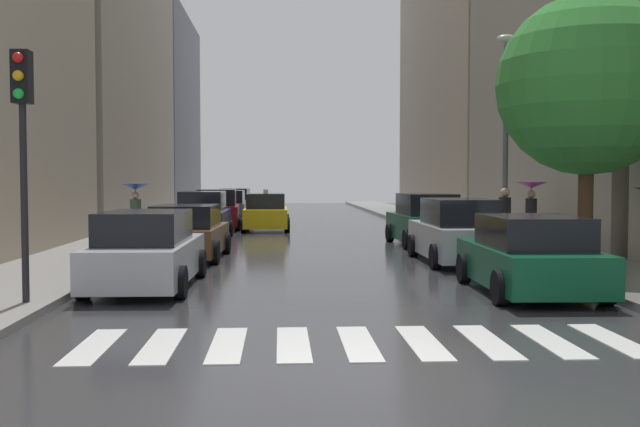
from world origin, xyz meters
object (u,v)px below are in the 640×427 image
object	(u,v)px
parked_car_left_nearest	(147,252)
parked_car_left_third	(203,217)
parked_car_right_nearest	(530,257)
lamp_post_right	(506,125)
taxi_midroad	(266,213)
traffic_light_left_corner	(22,119)
street_tree_right	(587,86)
parked_car_left_second	(187,233)
parked_car_right_third	(425,221)
parked_car_left_fifth	(229,207)
parked_car_left_sixth	(235,203)
parked_car_right_second	(458,233)
pedestrian_foreground	(531,199)
pedestrian_far_side	(505,218)
pedestrian_near_tree	(136,201)
parked_car_left_fourth	(217,211)

from	to	relation	value
parked_car_left_nearest	parked_car_left_third	size ratio (longest dim) A/B	1.13
parked_car_right_nearest	lamp_post_right	size ratio (longest dim) A/B	0.70
taxi_midroad	traffic_light_left_corner	distance (m)	20.30
traffic_light_left_corner	taxi_midroad	bearing A→B (deg)	79.26
street_tree_right	lamp_post_right	distance (m)	4.10
parked_car_left_second	parked_car_right_third	distance (m)	8.56
parked_car_left_third	traffic_light_left_corner	xyz separation A→B (m)	(-1.50, -15.00, 2.45)
parked_car_left_third	parked_car_left_fifth	size ratio (longest dim) A/B	1.03
parked_car_left_sixth	lamp_post_right	bearing A→B (deg)	-156.23
parked_car_left_sixth	parked_car_right_nearest	distance (m)	32.58
parked_car_left_third	parked_car_right_second	size ratio (longest dim) A/B	0.90
parked_car_left_nearest	parked_car_right_second	world-z (taller)	parked_car_right_second
parked_car_left_sixth	pedestrian_foreground	world-z (taller)	pedestrian_foreground
pedestrian_foreground	pedestrian_far_side	bearing A→B (deg)	-32.40
parked_car_right_nearest	lamp_post_right	distance (m)	7.95
traffic_light_left_corner	pedestrian_near_tree	bearing A→B (deg)	91.98
parked_car_left_second	lamp_post_right	bearing A→B (deg)	-85.29
parked_car_right_second	lamp_post_right	bearing A→B (deg)	-47.27
parked_car_left_nearest	lamp_post_right	distance (m)	11.55
traffic_light_left_corner	parked_car_left_nearest	bearing A→B (deg)	58.65
pedestrian_foreground	parked_car_right_nearest	bearing A→B (deg)	-14.93
parked_car_left_nearest	parked_car_left_fourth	size ratio (longest dim) A/B	1.15
parked_car_left_nearest	parked_car_left_sixth	world-z (taller)	parked_car_left_sixth
pedestrian_foreground	pedestrian_far_side	xyz separation A→B (m)	(-1.46, -1.97, -0.47)
parked_car_left_second	parked_car_left_sixth	world-z (taller)	parked_car_left_sixth
parked_car_left_third	parked_car_right_third	distance (m)	8.34
parked_car_right_third	traffic_light_left_corner	size ratio (longest dim) A/B	1.02
parked_car_left_third	pedestrian_far_side	bearing A→B (deg)	-124.53
parked_car_left_second	pedestrian_foreground	world-z (taller)	pedestrian_foreground
parked_car_left_nearest	pedestrian_near_tree	xyz separation A→B (m)	(-2.02, 9.32, 0.78)
parked_car_left_sixth	pedestrian_near_tree	bearing A→B (deg)	177.37
parked_car_left_fourth	parked_car_right_third	size ratio (longest dim) A/B	0.94
parked_car_left_fifth	street_tree_right	size ratio (longest dim) A/B	0.62
pedestrian_foreground	traffic_light_left_corner	xyz separation A→B (m)	(-12.39, -10.34, 1.68)
taxi_midroad	pedestrian_near_tree	bearing A→B (deg)	152.01
parked_car_left_fifth	parked_car_right_second	xyz separation A→B (m)	(7.54, -19.77, 0.04)
pedestrian_far_side	lamp_post_right	distance (m)	2.71
parked_car_left_third	pedestrian_far_side	size ratio (longest dim) A/B	2.26
parked_car_left_sixth	parked_car_right_third	size ratio (longest dim) A/B	0.96
parked_car_right_nearest	parked_car_right_third	distance (m)	10.67
parked_car_left_fifth	pedestrian_far_side	distance (m)	20.54
parked_car_right_second	pedestrian_far_side	xyz separation A→B (m)	(1.74, 1.45, 0.33)
parked_car_right_nearest	street_tree_right	distance (m)	5.49
taxi_midroad	street_tree_right	xyz separation A→B (m)	(8.00, -15.16, 3.74)
parked_car_right_third	pedestrian_near_tree	distance (m)	9.78
parked_car_right_third	taxi_midroad	size ratio (longest dim) A/B	1.01
taxi_midroad	parked_car_left_sixth	bearing A→B (deg)	9.12
parked_car_right_second	street_tree_right	distance (m)	5.05
parked_car_left_fourth	parked_car_right_second	distance (m)	15.68
parked_car_left_fifth	parked_car_left_sixth	distance (m)	6.45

